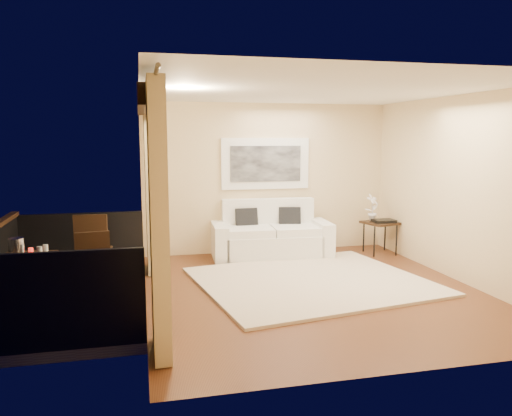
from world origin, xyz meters
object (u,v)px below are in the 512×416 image
object	(u,v)px
balcony_chair_far	(93,244)
ice_bucket	(17,246)
sofa	(271,236)
bistro_table	(26,263)
orchid	(372,208)
balcony_chair_near	(94,265)
side_table	(380,225)

from	to	relation	value
balcony_chair_far	ice_bucket	world-z (taller)	balcony_chair_far
sofa	balcony_chair_far	size ratio (longest dim) A/B	2.03
sofa	ice_bucket	distance (m)	4.25
sofa	bistro_table	size ratio (longest dim) A/B	3.01
orchid	bistro_table	xyz separation A→B (m)	(-5.43, -1.99, -0.21)
sofa	balcony_chair_near	distance (m)	3.55
sofa	bistro_table	world-z (taller)	sofa
side_table	sofa	bearing A→B (deg)	171.83
sofa	balcony_chair_near	size ratio (longest dim) A/B	2.23
sofa	side_table	size ratio (longest dim) A/B	3.16
balcony_chair_far	balcony_chair_near	size ratio (longest dim) A/B	1.10
side_table	orchid	world-z (taller)	orchid
balcony_chair_far	ice_bucket	distance (m)	1.18
sofa	balcony_chair_near	bearing A→B (deg)	-139.10
orchid	bistro_table	world-z (taller)	orchid
sofa	orchid	world-z (taller)	orchid
orchid	balcony_chair_far	distance (m)	4.87
orchid	balcony_chair_far	bearing A→B (deg)	-167.90
orchid	ice_bucket	xyz separation A→B (m)	(-5.54, -1.87, -0.03)
sofa	side_table	world-z (taller)	sofa
side_table	balcony_chair_far	distance (m)	4.96
side_table	balcony_chair_far	xyz separation A→B (m)	(-4.88, -0.92, 0.08)
side_table	balcony_chair_far	world-z (taller)	balcony_chair_far
bistro_table	balcony_chair_near	bearing A→B (deg)	0.71
sofa	side_table	xyz separation A→B (m)	(1.97, -0.28, 0.18)
orchid	balcony_chair_near	distance (m)	5.08
side_table	balcony_chair_far	bearing A→B (deg)	-169.33
sofa	balcony_chair_near	world-z (taller)	sofa
bistro_table	sofa	bearing A→B (deg)	31.33
balcony_chair_near	ice_bucket	xyz separation A→B (m)	(-0.88, 0.11, 0.26)
orchid	balcony_chair_near	world-z (taller)	orchid
sofa	orchid	distance (m)	1.92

